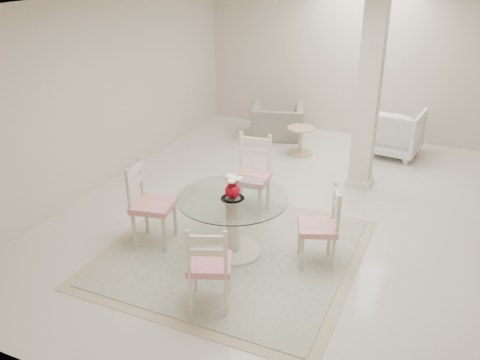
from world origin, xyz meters
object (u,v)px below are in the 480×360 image
at_px(red_vase, 233,187).
at_px(side_table, 300,142).
at_px(column, 368,96).
at_px(dining_chair_south, 209,261).
at_px(dining_table, 233,225).
at_px(armchair_white, 394,131).
at_px(dining_chair_east, 324,221).
at_px(recliner_taupe, 277,122).
at_px(dining_chair_north, 252,170).
at_px(dining_chair_west, 147,198).

xyz_separation_m(red_vase, side_table, (-0.26, 3.32, -0.63)).
xyz_separation_m(column, red_vase, (-0.93, -2.51, -0.50)).
relative_size(dining_chair_south, side_table, 2.20).
distance_m(dining_table, armchair_white, 4.15).
xyz_separation_m(column, dining_chair_south, (-0.73, -3.51, -0.80)).
height_order(dining_chair_east, armchair_white, dining_chair_east).
bearing_deg(armchair_white, dining_chair_south, 85.63).
height_order(dining_chair_east, recliner_taupe, dining_chair_east).
bearing_deg(dining_chair_north, dining_chair_south, -84.12).
relative_size(column, armchair_white, 3.05).
height_order(dining_table, armchair_white, armchair_white).
distance_m(column, dining_chair_east, 2.44).
relative_size(dining_chair_north, armchair_white, 1.33).
distance_m(red_vase, dining_chair_north, 1.05).
xyz_separation_m(red_vase, dining_chair_south, (0.21, -0.99, -0.30)).
relative_size(red_vase, dining_chair_south, 0.26).
bearing_deg(recliner_taupe, dining_chair_south, 85.45).
height_order(column, armchair_white, column).
xyz_separation_m(red_vase, dining_chair_east, (0.99, 0.21, -0.31)).
height_order(dining_chair_north, dining_chair_south, dining_chair_north).
distance_m(column, side_table, 1.83).
xyz_separation_m(red_vase, dining_chair_north, (-0.19, 1.01, -0.23)).
height_order(dining_chair_north, armchair_white, dining_chair_north).
height_order(column, dining_chair_north, column).
bearing_deg(red_vase, dining_chair_south, -78.16).
distance_m(dining_table, red_vase, 0.48).
relative_size(dining_table, side_table, 2.63).
bearing_deg(dining_chair_north, dining_chair_west, -129.39).
height_order(dining_table, red_vase, red_vase).
bearing_deg(column, red_vase, -110.40).
bearing_deg(recliner_taupe, column, 125.22).
distance_m(dining_chair_east, dining_chair_south, 1.44).
bearing_deg(dining_chair_east, recliner_taupe, -174.65).
bearing_deg(dining_chair_south, dining_chair_north, -100.34).
bearing_deg(side_table, dining_chair_east, -67.99).
relative_size(dining_chair_north, dining_chair_west, 1.04).
bearing_deg(column, dining_chair_north, -126.84).
bearing_deg(armchair_white, column, 87.13).
height_order(dining_chair_east, side_table, dining_chair_east).
bearing_deg(dining_chair_north, side_table, 86.31).
bearing_deg(dining_chair_east, column, 159.65).
bearing_deg(red_vase, column, 69.60).
bearing_deg(recliner_taupe, dining_chair_west, 71.33).
height_order(dining_chair_south, recliner_taupe, dining_chair_south).
distance_m(armchair_white, side_table, 1.60).
height_order(red_vase, recliner_taupe, red_vase).
bearing_deg(dining_chair_north, dining_chair_east, -39.42).
relative_size(column, red_vase, 10.06).
xyz_separation_m(column, dining_chair_east, (0.06, -2.30, -0.81)).
height_order(red_vase, dining_chair_west, dining_chair_west).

